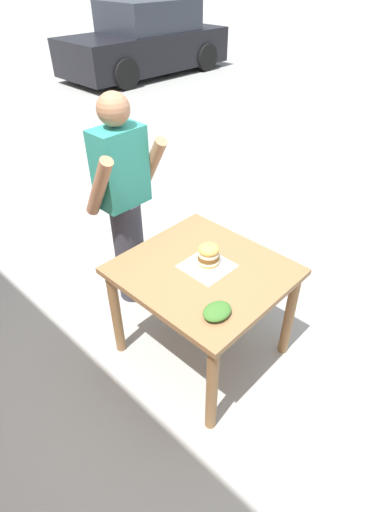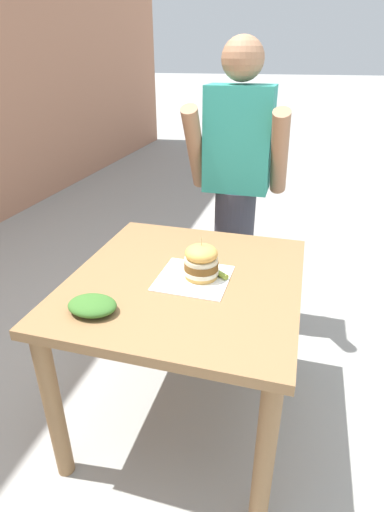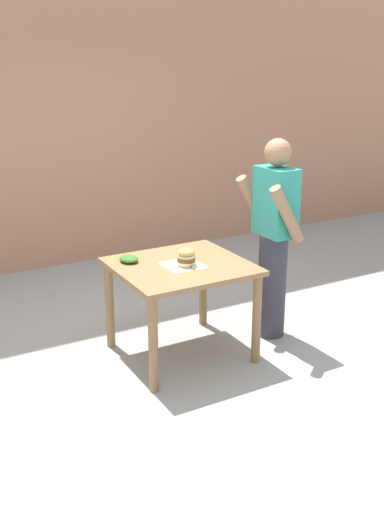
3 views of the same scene
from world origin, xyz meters
The scene contains 8 objects.
ground_plane centered at (0.00, 0.00, 0.00)m, with size 80.00×80.00×0.00m, color #9E9E99.
patio_table centered at (0.00, 0.00, 0.64)m, with size 0.94×1.01×0.77m.
serving_paper centered at (0.04, 0.00, 0.77)m, with size 0.29×0.29×0.00m, color white.
sandwich centered at (0.06, 0.02, 0.85)m, with size 0.15×0.15×0.18m.
pickle_spear centered at (0.13, 0.04, 0.79)m, with size 0.02×0.02×0.10m, color #8EA83D.
side_salad centered at (-0.25, -0.33, 0.80)m, with size 0.18×0.14×0.05m, color #386B28.
diner_across_table centered at (0.06, 0.84, 0.88)m, with size 0.55×0.35×1.69m.
parked_car_near_curb centered at (5.66, 6.98, 0.72)m, with size 4.22×1.88×1.60m.
Camera 1 is at (-1.49, -1.31, 2.35)m, focal length 28.00 mm.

